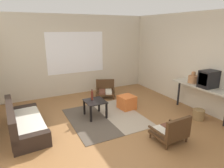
# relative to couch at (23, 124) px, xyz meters

# --- Properties ---
(ground_plane) EXTENTS (7.80, 7.80, 0.00)m
(ground_plane) POSITION_rel_couch_xyz_m (1.92, -0.92, -0.21)
(ground_plane) COLOR olive
(far_wall_with_window) EXTENTS (5.60, 0.13, 2.70)m
(far_wall_with_window) POSITION_rel_couch_xyz_m (1.92, 2.13, 1.15)
(far_wall_with_window) COLOR beige
(far_wall_with_window) RESTS_ON ground
(side_wall_right) EXTENTS (0.12, 6.60, 2.70)m
(side_wall_right) POSITION_rel_couch_xyz_m (4.58, -0.62, 1.14)
(side_wall_right) COLOR beige
(side_wall_right) RESTS_ON ground
(area_rug) EXTENTS (1.83, 2.00, 0.01)m
(area_rug) POSITION_rel_couch_xyz_m (1.95, -0.18, -0.20)
(area_rug) COLOR #4C4238
(area_rug) RESTS_ON ground
(couch) EXTENTS (0.79, 1.81, 0.67)m
(couch) POSITION_rel_couch_xyz_m (0.00, 0.00, 0.00)
(couch) COLOR black
(couch) RESTS_ON ground
(coffee_table) EXTENTS (0.51, 0.56, 0.44)m
(coffee_table) POSITION_rel_couch_xyz_m (1.73, 0.00, 0.14)
(coffee_table) COLOR black
(coffee_table) RESTS_ON ground
(armchair_by_window) EXTENTS (0.80, 0.76, 0.56)m
(armchair_by_window) POSITION_rel_couch_xyz_m (2.64, 1.31, 0.03)
(armchair_by_window) COLOR #472D19
(armchair_by_window) RESTS_ON ground
(armchair_striped_foreground) EXTENTS (0.65, 0.58, 0.59)m
(armchair_striped_foreground) POSITION_rel_couch_xyz_m (2.67, -1.81, 0.04)
(armchair_striped_foreground) COLOR #472D19
(armchair_striped_foreground) RESTS_ON ground
(ottoman_orange) EXTENTS (0.47, 0.47, 0.38)m
(ottoman_orange) POSITION_rel_couch_xyz_m (2.75, 0.08, -0.01)
(ottoman_orange) COLOR #D1662D
(ottoman_orange) RESTS_ON ground
(console_shelf) EXTENTS (0.47, 1.61, 0.81)m
(console_shelf) POSITION_rel_couch_xyz_m (4.29, -1.14, 0.52)
(console_shelf) COLOR #B2AD9E
(console_shelf) RESTS_ON ground
(crt_television) EXTENTS (0.45, 0.32, 0.44)m
(crt_television) POSITION_rel_couch_xyz_m (4.29, -1.32, 0.83)
(crt_television) COLOR black
(crt_television) RESTS_ON console_shelf
(clay_vase) EXTENTS (0.25, 0.25, 0.31)m
(clay_vase) POSITION_rel_couch_xyz_m (4.29, -0.85, 0.72)
(clay_vase) COLOR #A87047
(clay_vase) RESTS_ON console_shelf
(glass_bottle) EXTENTS (0.06, 0.06, 0.29)m
(glass_bottle) POSITION_rel_couch_xyz_m (1.70, 0.11, 0.36)
(glass_bottle) COLOR #5B2319
(glass_bottle) RESTS_ON coffee_table
(wicker_basket) EXTENTS (0.28, 0.28, 0.26)m
(wicker_basket) POSITION_rel_couch_xyz_m (4.03, -1.36, -0.07)
(wicker_basket) COLOR olive
(wicker_basket) RESTS_ON ground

